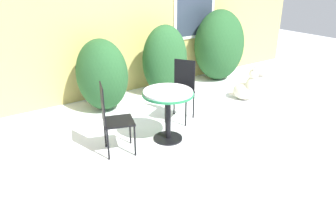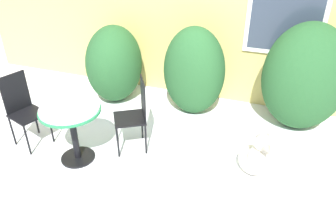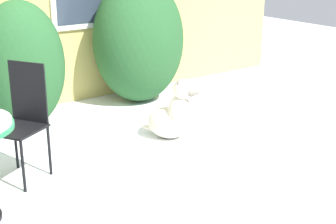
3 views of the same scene
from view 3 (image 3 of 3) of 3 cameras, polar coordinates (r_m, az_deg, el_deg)
ground_plane at (r=4.14m, az=-7.52°, el=-8.11°), size 16.00×16.00×0.00m
shrub_middle at (r=5.34m, az=-15.93°, el=4.92°), size 0.89×0.69×1.31m
shrub_right at (r=6.08m, az=-3.27°, el=7.96°), size 1.09×0.98×1.47m
patio_chair_near_table at (r=4.25m, az=-15.88°, el=-0.59°), size 0.51×0.51×0.94m
dog at (r=4.97m, az=0.54°, el=-0.41°), size 0.48×0.58×0.62m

